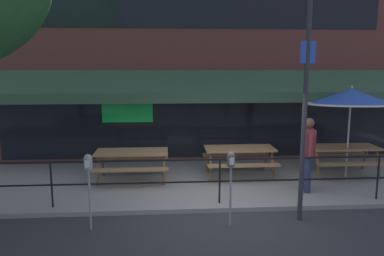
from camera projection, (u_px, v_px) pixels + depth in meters
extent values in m
plane|color=#2D2D30|center=(221.00, 213.00, 7.64)|extent=(120.00, 120.00, 0.00)
cube|color=gray|center=(210.00, 181.00, 9.60)|extent=(15.00, 4.00, 0.10)
cube|color=brown|center=(202.00, 55.00, 11.28)|extent=(15.00, 0.50, 6.59)
cube|color=black|center=(203.00, 3.00, 10.79)|extent=(10.50, 0.02, 1.40)
cube|color=black|center=(203.00, 120.00, 11.34)|extent=(12.00, 0.02, 2.30)
cube|color=#19D84C|center=(127.00, 111.00, 11.12)|extent=(1.50, 0.02, 0.70)
cube|color=#335138|center=(205.00, 82.00, 10.63)|extent=(13.80, 0.92, 0.70)
cube|color=#335138|center=(206.00, 98.00, 10.19)|extent=(13.80, 0.08, 0.28)
cube|color=black|center=(338.00, 97.00, 11.39)|extent=(0.04, 0.28, 0.04)
cube|color=black|center=(339.00, 103.00, 11.28)|extent=(0.18, 0.18, 0.28)
cube|color=beige|center=(339.00, 103.00, 11.28)|extent=(0.13, 0.19, 0.20)
cylinder|color=black|center=(52.00, 185.00, 7.60)|extent=(0.04, 0.04, 0.95)
cylinder|color=black|center=(220.00, 181.00, 7.84)|extent=(0.04, 0.04, 0.95)
cylinder|color=black|center=(378.00, 178.00, 8.08)|extent=(0.04, 0.04, 0.95)
cube|color=black|center=(220.00, 159.00, 7.77)|extent=(13.80, 0.04, 0.04)
cube|color=black|center=(220.00, 181.00, 7.84)|extent=(13.80, 0.03, 0.03)
cube|color=#997047|center=(132.00, 152.00, 9.36)|extent=(1.80, 0.80, 0.05)
cube|color=#997047|center=(130.00, 170.00, 8.84)|extent=(1.80, 0.26, 0.04)
cube|color=#997047|center=(134.00, 158.00, 9.98)|extent=(1.80, 0.26, 0.04)
cylinder|color=brown|center=(164.00, 169.00, 9.16)|extent=(0.07, 0.30, 0.73)
cylinder|color=brown|center=(164.00, 162.00, 9.79)|extent=(0.07, 0.30, 0.73)
cylinder|color=brown|center=(98.00, 170.00, 9.05)|extent=(0.07, 0.30, 0.73)
cylinder|color=brown|center=(102.00, 164.00, 9.68)|extent=(0.07, 0.30, 0.73)
cube|color=#997047|center=(240.00, 148.00, 9.75)|extent=(1.80, 0.80, 0.05)
cube|color=#997047|center=(244.00, 165.00, 9.22)|extent=(1.80, 0.26, 0.04)
cube|color=#997047|center=(235.00, 154.00, 10.37)|extent=(1.80, 0.26, 0.04)
cylinder|color=brown|center=(273.00, 165.00, 9.55)|extent=(0.07, 0.30, 0.73)
cylinder|color=brown|center=(266.00, 159.00, 10.18)|extent=(0.07, 0.30, 0.73)
cylinder|color=brown|center=(210.00, 166.00, 9.44)|extent=(0.07, 0.30, 0.73)
cylinder|color=brown|center=(208.00, 160.00, 10.06)|extent=(0.07, 0.30, 0.73)
cube|color=#997047|center=(343.00, 147.00, 9.89)|extent=(1.80, 0.80, 0.05)
cube|color=#997047|center=(353.00, 164.00, 9.37)|extent=(1.80, 0.26, 0.04)
cube|color=#997047|center=(333.00, 153.00, 10.51)|extent=(1.80, 0.26, 0.04)
cylinder|color=brown|center=(378.00, 163.00, 9.69)|extent=(0.07, 0.30, 0.73)
cylinder|color=brown|center=(365.00, 157.00, 10.32)|extent=(0.07, 0.30, 0.73)
cylinder|color=brown|center=(318.00, 164.00, 9.58)|extent=(0.07, 0.30, 0.73)
cylinder|color=brown|center=(308.00, 158.00, 10.21)|extent=(0.07, 0.30, 0.73)
cylinder|color=#B7B2A8|center=(348.00, 134.00, 9.60)|extent=(0.04, 0.04, 2.30)
cone|color=#2D56B7|center=(351.00, 97.00, 9.44)|extent=(2.10, 2.12, 0.51)
cylinder|color=white|center=(350.00, 104.00, 9.47)|extent=(2.14, 2.14, 0.15)
sphere|color=#B7B2A8|center=(352.00, 87.00, 9.40)|extent=(0.07, 0.07, 0.07)
cylinder|color=navy|center=(306.00, 172.00, 8.69)|extent=(0.15, 0.15, 0.86)
cylinder|color=navy|center=(308.00, 174.00, 8.50)|extent=(0.15, 0.15, 0.86)
cube|color=maroon|center=(308.00, 142.00, 8.47)|extent=(0.29, 0.43, 0.60)
cylinder|color=maroon|center=(306.00, 141.00, 8.74)|extent=(0.10, 0.10, 0.54)
cylinder|color=maroon|center=(311.00, 146.00, 8.22)|extent=(0.10, 0.10, 0.54)
sphere|color=brown|center=(309.00, 123.00, 8.40)|extent=(0.22, 0.22, 0.22)
cylinder|color=gray|center=(90.00, 200.00, 6.77)|extent=(0.04, 0.04, 1.15)
cylinder|color=gray|center=(88.00, 164.00, 6.66)|extent=(0.15, 0.15, 0.20)
sphere|color=gray|center=(88.00, 158.00, 6.65)|extent=(0.14, 0.14, 0.14)
cube|color=silver|center=(87.00, 164.00, 6.58)|extent=(0.08, 0.01, 0.13)
cylinder|color=gray|center=(230.00, 196.00, 6.96)|extent=(0.04, 0.04, 1.15)
cylinder|color=#4C4C51|center=(231.00, 161.00, 6.85)|extent=(0.15, 0.15, 0.20)
sphere|color=#4C4C51|center=(231.00, 156.00, 6.83)|extent=(0.14, 0.14, 0.14)
cube|color=silver|center=(232.00, 161.00, 6.76)|extent=(0.08, 0.01, 0.13)
cylinder|color=#2D2D33|center=(305.00, 106.00, 6.93)|extent=(0.09, 0.09, 4.46)
cube|color=blue|center=(308.00, 52.00, 6.75)|extent=(0.28, 0.02, 0.40)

